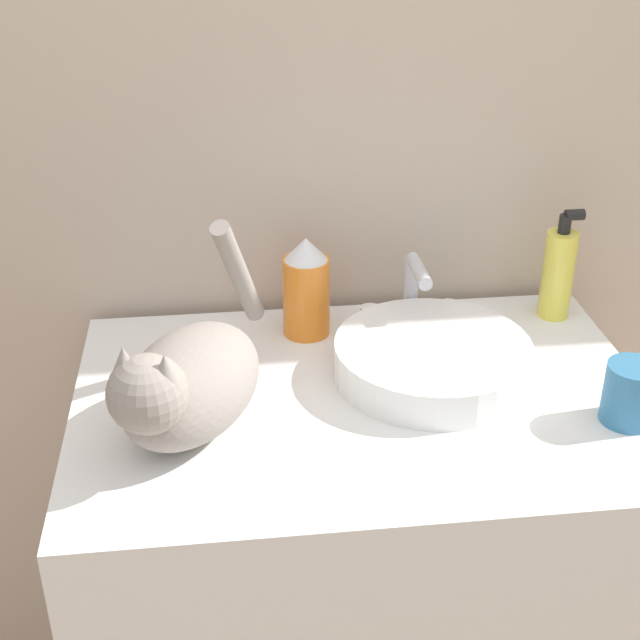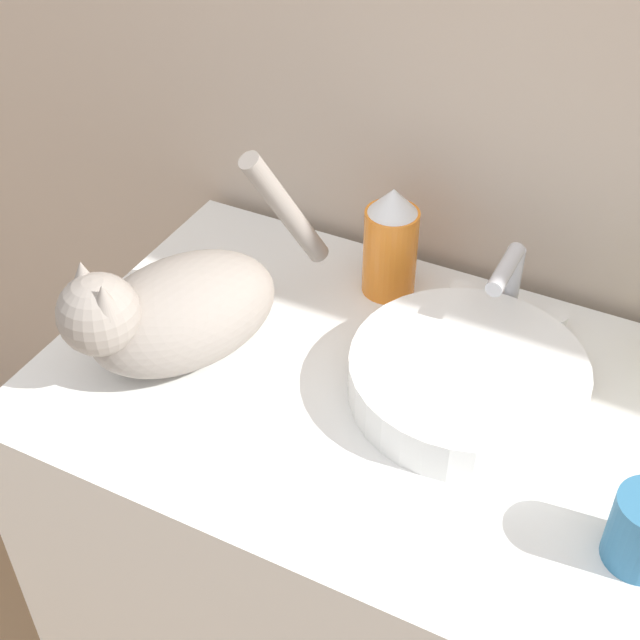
{
  "view_description": "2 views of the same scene",
  "coord_description": "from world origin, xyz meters",
  "px_view_note": "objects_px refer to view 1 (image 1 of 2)",
  "views": [
    {
      "loc": [
        -0.19,
        -0.77,
        1.57
      ],
      "look_at": [
        -0.07,
        0.25,
        1.01
      ],
      "focal_mm": 50.0,
      "sensor_mm": 36.0,
      "label": 1
    },
    {
      "loc": [
        0.3,
        -0.46,
        1.64
      ],
      "look_at": [
        -0.07,
        0.28,
        0.95
      ],
      "focal_mm": 50.0,
      "sensor_mm": 36.0,
      "label": 2
    }
  ],
  "objects_px": {
    "spray_bottle": "(306,288)",
    "cup": "(631,393)",
    "soap_bottle": "(558,272)",
    "cat": "(186,382)"
  },
  "relations": [
    {
      "from": "spray_bottle",
      "to": "cup",
      "type": "bearing_deg",
      "value": -36.14
    },
    {
      "from": "soap_bottle",
      "to": "spray_bottle",
      "type": "distance_m",
      "value": 0.41
    },
    {
      "from": "soap_bottle",
      "to": "cup",
      "type": "relative_size",
      "value": 2.17
    },
    {
      "from": "soap_bottle",
      "to": "spray_bottle",
      "type": "height_order",
      "value": "soap_bottle"
    },
    {
      "from": "cat",
      "to": "spray_bottle",
      "type": "relative_size",
      "value": 2.25
    },
    {
      "from": "cup",
      "to": "cat",
      "type": "bearing_deg",
      "value": 175.68
    },
    {
      "from": "cat",
      "to": "spray_bottle",
      "type": "xyz_separation_m",
      "value": [
        0.18,
        0.25,
        0.0
      ]
    },
    {
      "from": "cat",
      "to": "soap_bottle",
      "type": "height_order",
      "value": "cat"
    },
    {
      "from": "soap_bottle",
      "to": "cup",
      "type": "height_order",
      "value": "soap_bottle"
    },
    {
      "from": "soap_bottle",
      "to": "cup",
      "type": "bearing_deg",
      "value": -91.25
    }
  ]
}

